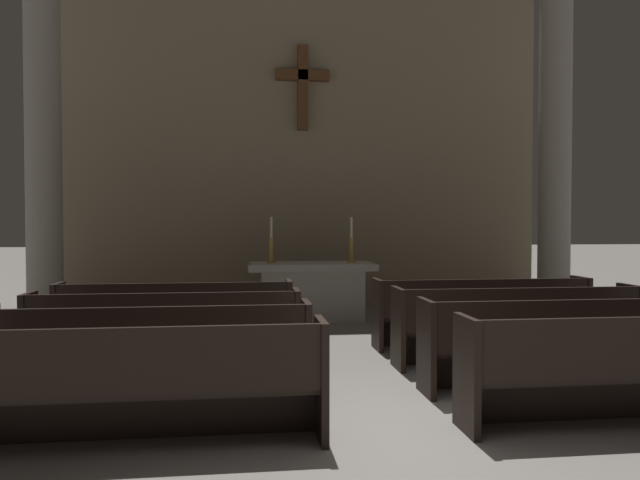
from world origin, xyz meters
TOP-DOWN VIEW (x-y plane):
  - ground_plane at (0.00, 0.00)m, footprint 80.00×80.00m
  - pew_left_row_1 at (-2.05, -0.04)m, footprint 2.97×0.50m
  - pew_left_row_2 at (-2.05, 1.07)m, footprint 2.97×0.50m
  - pew_left_row_3 at (-2.05, 2.18)m, footprint 2.97×0.50m
  - pew_left_row_4 at (-2.05, 3.29)m, footprint 2.97×0.50m
  - pew_right_row_1 at (2.05, -0.04)m, footprint 2.97×0.50m
  - pew_right_row_2 at (2.05, 1.07)m, footprint 2.97×0.50m
  - pew_right_row_3 at (2.05, 2.18)m, footprint 2.97×0.50m
  - pew_right_row_4 at (2.05, 3.29)m, footprint 2.97×0.50m
  - column_left_second at (-4.39, 5.75)m, footprint 0.85×0.85m
  - column_right_second at (4.39, 5.75)m, footprint 0.85×0.85m
  - altar at (0.00, 5.89)m, footprint 2.20×0.90m
  - candlestick_left at (-0.70, 5.89)m, footprint 0.16×0.16m
  - candlestick_right at (0.70, 5.89)m, footprint 0.16×0.16m
  - apse_with_cross at (0.00, 7.67)m, footprint 9.68×0.45m

SIDE VIEW (x-z plane):
  - ground_plane at x=0.00m, z-range 0.00..0.00m
  - pew_left_row_1 at x=-2.05m, z-range 0.00..0.95m
  - pew_left_row_2 at x=-2.05m, z-range 0.00..0.95m
  - pew_left_row_3 at x=-2.05m, z-range 0.00..0.95m
  - pew_left_row_4 at x=-2.05m, z-range 0.00..0.95m
  - pew_right_row_1 at x=2.05m, z-range 0.00..0.95m
  - pew_right_row_2 at x=2.05m, z-range 0.00..0.95m
  - pew_right_row_3 at x=2.05m, z-range 0.00..0.95m
  - pew_right_row_4 at x=2.05m, z-range 0.00..0.95m
  - altar at x=0.00m, z-range 0.03..1.04m
  - candlestick_left at x=-0.70m, z-range 0.87..1.67m
  - candlestick_right at x=0.70m, z-range 0.87..1.67m
  - column_left_second at x=-4.39m, z-range -0.08..6.50m
  - column_right_second at x=4.39m, z-range -0.08..6.50m
  - apse_with_cross at x=0.00m, z-range 0.00..7.93m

